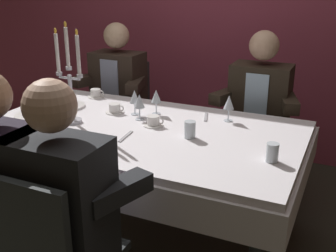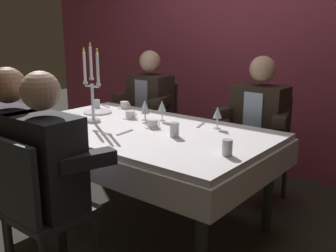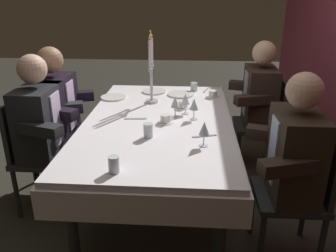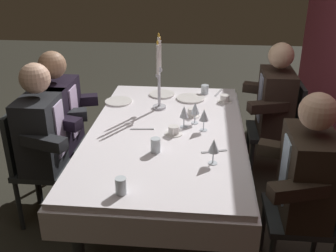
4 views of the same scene
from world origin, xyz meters
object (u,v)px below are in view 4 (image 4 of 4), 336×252
(wine_glass_1, at_px, (214,147))
(seated_diner_2, at_px, (42,132))
(dinner_plate_0, at_px, (162,94))
(dinner_plate_1, at_px, (191,98))
(water_tumbler_1, at_px, (205,89))
(seated_diner_1, at_px, (58,114))
(dinner_plate_2, at_px, (119,101))
(seated_diner_0, at_px, (276,101))
(water_tumbler_2, at_px, (156,145))
(seated_diner_3, at_px, (308,175))
(coffee_cup_1, at_px, (174,131))
(wine_glass_3, at_px, (195,109))
(coffee_cup_2, at_px, (225,99))
(candelabra, at_px, (159,78))
(water_tumbler_0, at_px, (121,186))
(wine_glass_0, at_px, (184,112))
(wine_glass_2, at_px, (204,116))
(coffee_cup_0, at_px, (192,113))
(dining_table, at_px, (166,145))

(wine_glass_1, bearing_deg, seated_diner_2, -106.00)
(dinner_plate_0, bearing_deg, dinner_plate_1, 72.69)
(water_tumbler_1, height_order, seated_diner_1, seated_diner_1)
(dinner_plate_2, bearing_deg, seated_diner_0, 96.84)
(dinner_plate_2, relative_size, water_tumbler_1, 2.86)
(water_tumbler_2, bearing_deg, seated_diner_3, 78.51)
(dinner_plate_2, distance_m, coffee_cup_1, 0.77)
(seated_diner_3, bearing_deg, wine_glass_3, -134.30)
(wine_glass_3, distance_m, coffee_cup_2, 0.53)
(candelabra, relative_size, seated_diner_2, 0.49)
(dinner_plate_1, height_order, water_tumbler_0, water_tumbler_0)
(dinner_plate_0, relative_size, wine_glass_1, 1.38)
(candelabra, bearing_deg, water_tumbler_0, -3.04)
(candelabra, xyz_separation_m, water_tumbler_1, (-0.38, 0.37, -0.21))
(dinner_plate_0, height_order, wine_glass_0, wine_glass_0)
(wine_glass_2, bearing_deg, water_tumbler_2, -40.22)
(water_tumbler_0, relative_size, seated_diner_3, 0.08)
(coffee_cup_0, bearing_deg, dinner_plate_1, -175.45)
(dinner_plate_0, xyz_separation_m, seated_diner_1, (0.50, -0.78, -0.01))
(dinner_plate_0, xyz_separation_m, dinner_plate_2, (0.21, -0.35, 0.00))
(coffee_cup_0, xyz_separation_m, seated_diner_3, (0.81, 0.71, -0.03))
(wine_glass_1, relative_size, coffee_cup_0, 1.24)
(water_tumbler_2, height_order, coffee_cup_1, water_tumbler_2)
(dinner_plate_1, height_order, seated_diner_3, seated_diner_3)
(water_tumbler_2, height_order, coffee_cup_0, water_tumbler_2)
(seated_diner_1, bearing_deg, wine_glass_3, 85.56)
(seated_diner_1, bearing_deg, dinner_plate_0, 122.80)
(water_tumbler_0, xyz_separation_m, seated_diner_1, (-1.05, -0.73, -0.05))
(water_tumbler_0, bearing_deg, seated_diner_2, -134.75)
(dining_table, bearing_deg, water_tumbler_2, -5.58)
(water_tumbler_2, relative_size, seated_diner_3, 0.08)
(wine_glass_0, bearing_deg, dining_table, -61.25)
(wine_glass_0, xyz_separation_m, water_tumbler_2, (0.40, -0.16, -0.07))
(coffee_cup_2, bearing_deg, seated_diner_3, 21.38)
(wine_glass_3, distance_m, seated_diner_2, 1.12)
(seated_diner_3, bearing_deg, coffee_cup_0, -138.78)
(water_tumbler_1, bearing_deg, dinner_plate_1, -39.02)
(dinner_plate_1, bearing_deg, water_tumbler_1, 140.98)
(dining_table, bearing_deg, wine_glass_3, 125.62)
(dinner_plate_0, xyz_separation_m, wine_glass_1, (1.18, 0.44, 0.11))
(wine_glass_3, bearing_deg, candelabra, -132.44)
(dining_table, bearing_deg, dinner_plate_1, 166.93)
(dinner_plate_0, height_order, dinner_plate_2, same)
(coffee_cup_2, height_order, seated_diner_3, seated_diner_3)
(seated_diner_1, xyz_separation_m, seated_diner_3, (0.75, 1.77, 0.00))
(water_tumbler_0, height_order, coffee_cup_0, water_tumbler_0)
(dinner_plate_1, height_order, seated_diner_0, seated_diner_0)
(dining_table, distance_m, coffee_cup_1, 0.17)
(water_tumbler_2, bearing_deg, dining_table, 174.42)
(dining_table, xyz_separation_m, dinner_plate_1, (-0.65, 0.15, 0.13))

